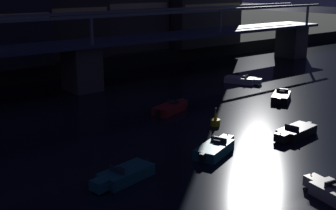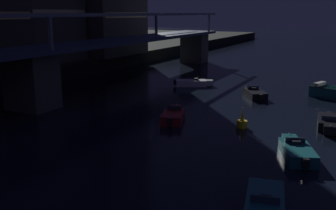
{
  "view_description": "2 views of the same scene",
  "coord_description": "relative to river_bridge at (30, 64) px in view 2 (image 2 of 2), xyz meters",
  "views": [
    {
      "loc": [
        -25.54,
        -16.54,
        13.01
      ],
      "look_at": [
        1.67,
        17.98,
        1.01
      ],
      "focal_mm": 48.19,
      "sensor_mm": 36.0,
      "label": 1
    },
    {
      "loc": [
        -27.74,
        3.98,
        9.43
      ],
      "look_at": [
        1.58,
        18.68,
        1.57
      ],
      "focal_mm": 41.27,
      "sensor_mm": 36.0,
      "label": 2
    }
  ],
  "objects": [
    {
      "name": "river_bridge",
      "position": [
        0.0,
        0.0,
        0.0
      ],
      "size": [
        89.25,
        6.4,
        9.38
      ],
      "color": "#4C4944",
      "rests_on": "ground"
    },
    {
      "name": "speedboat_near_right",
      "position": [
        15.41,
        -18.53,
        -4.06
      ],
      "size": [
        4.83,
        3.7,
        1.16
      ],
      "color": "black",
      "rests_on": "ground"
    },
    {
      "name": "speedboat_far_right",
      "position": [
        -2.11,
        -25.87,
        -4.06
      ],
      "size": [
        5.08,
        3.1,
        1.16
      ],
      "color": "#196066",
      "rests_on": "ground"
    },
    {
      "name": "speedboat_far_left",
      "position": [
        -10.47,
        -25.65,
        -4.06
      ],
      "size": [
        5.22,
        2.53,
        1.16
      ],
      "color": "#196066",
      "rests_on": "ground"
    },
    {
      "name": "speedboat_mid_left",
      "position": [
        2.48,
        -14.48,
        -4.06
      ],
      "size": [
        5.14,
        2.94,
        1.16
      ],
      "color": "maroon",
      "rests_on": "ground"
    },
    {
      "name": "channel_buoy",
      "position": [
        2.93,
        -20.67,
        -4.0
      ],
      "size": [
        0.9,
        0.9,
        1.76
      ],
      "color": "yellow",
      "rests_on": "ground"
    },
    {
      "name": "speedboat_mid_center",
      "position": [
        18.54,
        -9.55,
        -4.06
      ],
      "size": [
        3.32,
        4.98,
        1.16
      ],
      "color": "silver",
      "rests_on": "ground"
    },
    {
      "name": "speedboat_mid_right",
      "position": [
        6.2,
        -27.26,
        -4.06
      ],
      "size": [
        5.23,
        2.2,
        1.16
      ],
      "color": "black",
      "rests_on": "ground"
    }
  ]
}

